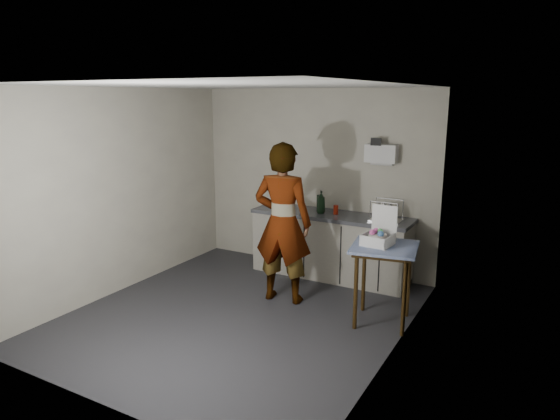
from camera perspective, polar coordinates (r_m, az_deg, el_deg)
The scene contains 15 objects.
ground at distance 5.96m, azimuth -4.63°, elevation -11.86°, with size 4.00×4.00×0.00m, color #2D2D33.
wall_back at distance 7.25m, azimuth 3.96°, elevation 3.41°, with size 3.60×0.02×2.60m, color beige.
wall_right at distance 4.80m, azimuth 13.15°, elevation -1.83°, with size 0.02×4.00×2.60m, color beige.
wall_left at distance 6.70m, azimuth -17.69°, elevation 2.03°, with size 0.02×4.00×2.60m, color beige.
ceiling at distance 5.42m, azimuth -5.14°, elevation 13.94°, with size 3.60×4.00×0.01m, color white.
kitchen_counter at distance 7.03m, azimuth 5.79°, elevation -4.25°, with size 2.24×0.62×0.91m.
wall_shelf at distance 6.76m, azimuth 11.49°, elevation 6.31°, with size 0.42×0.18×0.37m.
side_table at distance 5.60m, azimuth 11.83°, elevation -5.15°, with size 0.81×0.81×0.90m.
standing_man at distance 6.05m, azimuth 0.31°, elevation -1.52°, with size 0.72×0.47×1.97m, color #B2A593.
soap_bottle at distance 6.89m, azimuth 4.71°, elevation 0.92°, with size 0.12×0.12×0.31m, color black.
soda_can at distance 6.86m, azimuth 6.39°, elevation 0.03°, with size 0.07×0.07×0.13m, color red.
dark_bottle at distance 7.03m, azimuth 4.47°, elevation 0.81°, with size 0.07×0.07×0.23m, color black.
paper_towel at distance 7.19m, azimuth -0.38°, elevation 1.26°, with size 0.16×0.16×0.28m.
dish_rack at distance 6.61m, azimuth 11.98°, elevation -0.68°, with size 0.40×0.30×0.28m.
bakery_box at distance 5.57m, azimuth 11.19°, elevation -2.96°, with size 0.33×0.34×0.42m.
Camera 1 is at (3.04, -4.48, 2.49)m, focal length 32.00 mm.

